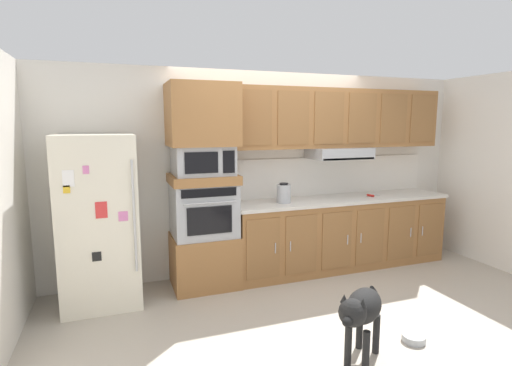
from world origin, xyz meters
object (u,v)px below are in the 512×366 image
(refrigerator, at_px, (99,221))
(microwave, at_px, (203,160))
(dog_food_bowl, at_px, (414,338))
(screwdriver, at_px, (371,195))
(built_in_oven, at_px, (204,209))
(electric_kettle, at_px, (284,193))
(dog, at_px, (361,311))

(refrigerator, xyz_separation_m, microwave, (1.11, 0.07, 0.58))
(refrigerator, xyz_separation_m, dog_food_bowl, (2.53, -1.74, -0.85))
(refrigerator, bearing_deg, screwdriver, 0.07)
(built_in_oven, height_order, dog_food_bowl, built_in_oven)
(electric_kettle, bearing_deg, built_in_oven, 177.21)
(refrigerator, relative_size, dog_food_bowl, 8.80)
(microwave, height_order, dog, microwave)
(refrigerator, relative_size, microwave, 2.73)
(screwdriver, relative_size, electric_kettle, 0.64)
(screwdriver, bearing_deg, dog_food_bowl, -114.30)
(microwave, relative_size, dog, 0.97)
(refrigerator, distance_m, dog_food_bowl, 3.19)
(microwave, relative_size, dog_food_bowl, 3.22)
(refrigerator, distance_m, screwdriver, 3.32)
(electric_kettle, height_order, dog_food_bowl, electric_kettle)
(built_in_oven, bearing_deg, electric_kettle, -2.79)
(dog_food_bowl, bearing_deg, dog, -170.08)
(dog, bearing_deg, built_in_oven, -106.11)
(screwdriver, xyz_separation_m, electric_kettle, (-1.24, 0.02, 0.10))
(microwave, bearing_deg, dog_food_bowl, -51.75)
(refrigerator, distance_m, built_in_oven, 1.11)
(dog_food_bowl, bearing_deg, microwave, 128.25)
(microwave, bearing_deg, dog, -67.44)
(electric_kettle, distance_m, dog_food_bowl, 2.08)
(electric_kettle, height_order, dog, electric_kettle)
(microwave, bearing_deg, refrigerator, -176.50)
(microwave, xyz_separation_m, dog_food_bowl, (1.43, -1.81, -1.43))
(microwave, height_order, screwdriver, microwave)
(refrigerator, bearing_deg, electric_kettle, 0.56)
(screwdriver, bearing_deg, electric_kettle, 179.26)
(dog_food_bowl, bearing_deg, screwdriver, 65.70)
(built_in_oven, height_order, screwdriver, built_in_oven)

